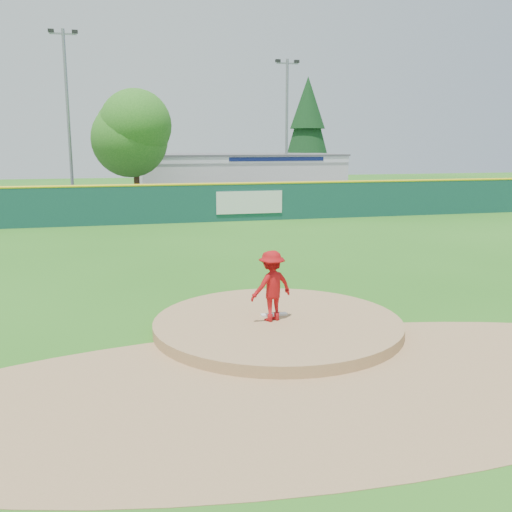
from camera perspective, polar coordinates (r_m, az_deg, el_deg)
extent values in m
plane|color=#286B19|center=(12.82, 2.17, -7.40)|extent=(120.00, 120.00, 0.00)
cylinder|color=#9E774C|center=(12.82, 2.17, -7.40)|extent=(5.50, 5.50, 0.50)
cube|color=white|center=(13.01, 1.81, -5.87)|extent=(0.60, 0.15, 0.04)
cylinder|color=#9E774C|center=(10.16, 6.97, -12.57)|extent=(15.40, 15.40, 0.01)
cube|color=#38383A|center=(39.03, -8.91, 5.05)|extent=(44.00, 16.00, 0.02)
imported|color=#A40E10|center=(12.47, 1.57, -3.00)|extent=(1.14, 0.88, 1.56)
imported|color=silver|center=(37.44, -0.55, 6.06)|extent=(5.73, 4.13, 1.45)
cube|color=silver|center=(44.74, -1.81, 7.99)|extent=(15.00, 8.00, 3.20)
cube|color=white|center=(40.76, -0.62, 9.65)|extent=(15.00, 0.06, 0.55)
cube|color=#0F194C|center=(41.23, 2.14, 9.66)|extent=(7.00, 0.03, 0.28)
cube|color=#59595B|center=(44.68, -1.83, 10.10)|extent=(15.20, 8.20, 0.12)
cube|color=white|center=(30.56, -0.65, 5.39)|extent=(3.60, 0.04, 1.20)
cube|color=#14433D|center=(30.02, -7.40, 5.19)|extent=(40.00, 0.10, 2.00)
cylinder|color=yellow|center=(29.94, -7.45, 7.09)|extent=(40.00, 0.14, 0.14)
cylinder|color=#382314|center=(36.80, -11.81, 6.61)|extent=(0.36, 0.36, 2.60)
sphere|color=#387F23|center=(36.70, -12.01, 11.68)|extent=(5.60, 5.60, 5.60)
cylinder|color=#382314|center=(50.52, 5.07, 7.41)|extent=(0.40, 0.40, 1.60)
cone|color=#113A16|center=(50.43, 5.17, 12.80)|extent=(4.40, 4.40, 7.90)
cylinder|color=gray|center=(38.78, -18.25, 12.73)|extent=(0.20, 0.20, 11.00)
cube|color=gray|center=(39.32, -18.74, 20.31)|extent=(1.60, 0.10, 0.10)
cube|color=black|center=(39.40, -19.83, 20.44)|extent=(0.35, 0.25, 0.20)
cube|color=black|center=(39.30, -17.67, 20.59)|extent=(0.35, 0.25, 0.20)
cylinder|color=gray|center=(42.53, 3.08, 12.40)|extent=(0.20, 0.20, 10.00)
cube|color=gray|center=(42.89, 3.15, 18.69)|extent=(1.60, 0.10, 0.10)
cube|color=black|center=(42.71, 2.20, 18.93)|extent=(0.35, 0.25, 0.20)
cube|color=black|center=(43.11, 4.09, 18.84)|extent=(0.35, 0.25, 0.20)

